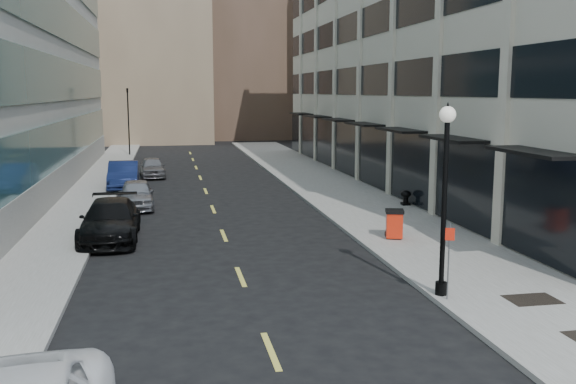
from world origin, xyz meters
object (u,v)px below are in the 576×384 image
object	(u,v)px
sign_post	(449,250)
car_black_pickup	(110,221)
car_silver_sedan	(136,194)
traffic_signal	(127,93)
trash_bin	(394,223)
car_grey_sedan	(152,167)
urn_planter	(406,196)
lamppost	(445,183)
car_blue_sedan	(124,175)

from	to	relation	value
sign_post	car_black_pickup	bearing A→B (deg)	152.04
car_silver_sedan	sign_post	size ratio (longest dim) A/B	1.96
car_silver_sedan	sign_post	distance (m)	19.05
traffic_signal	trash_bin	size ratio (longest dim) A/B	6.15
traffic_signal	car_silver_sedan	bearing A→B (deg)	-86.30
car_grey_sedan	urn_planter	size ratio (longest dim) A/B	5.40
sign_post	trash_bin	bearing A→B (deg)	98.22
traffic_signal	urn_planter	bearing A→B (deg)	-62.82
car_grey_sedan	urn_planter	world-z (taller)	car_grey_sedan
traffic_signal	car_black_pickup	xyz separation A→B (m)	(1.04, -34.00, -4.93)
car_black_pickup	car_grey_sedan	distance (m)	18.90
trash_bin	urn_planter	distance (m)	7.66
trash_bin	car_grey_sedan	bearing A→B (deg)	130.30
car_silver_sedan	urn_planter	bearing A→B (deg)	-12.65
trash_bin	lamppost	bearing A→B (deg)	-83.40
lamppost	sign_post	xyz separation A→B (m)	(0.00, -0.43, -1.76)
lamppost	urn_planter	size ratio (longest dim) A/B	7.18
car_blue_sedan	lamppost	distance (m)	25.53
traffic_signal	trash_bin	bearing A→B (deg)	-71.84
lamppost	car_silver_sedan	bearing A→B (deg)	119.03
car_grey_sedan	urn_planter	xyz separation A→B (m)	(12.80, -14.27, -0.08)
trash_bin	lamppost	size ratio (longest dim) A/B	0.21
car_black_pickup	trash_bin	bearing A→B (deg)	-12.10
car_blue_sedan	lamppost	xyz separation A→B (m)	(10.10, -23.31, 2.51)
car_blue_sedan	lamppost	bearing A→B (deg)	-67.73
trash_bin	sign_post	size ratio (longest dim) A/B	0.53
car_silver_sedan	car_black_pickup	bearing A→B (deg)	-98.15
trash_bin	urn_planter	size ratio (longest dim) A/B	1.51
traffic_signal	car_blue_sedan	size ratio (longest dim) A/B	1.41
sign_post	car_grey_sedan	bearing A→B (deg)	123.55
car_black_pickup	car_silver_sedan	distance (m)	7.04
car_blue_sedan	trash_bin	bearing A→B (deg)	-56.72
lamppost	car_blue_sedan	bearing A→B (deg)	113.42
traffic_signal	sign_post	distance (m)	45.25
trash_bin	sign_post	world-z (taller)	sign_post
car_silver_sedan	lamppost	world-z (taller)	lamppost
trash_bin	urn_planter	world-z (taller)	trash_bin
car_grey_sedan	sign_post	distance (m)	29.85
traffic_signal	car_black_pickup	distance (m)	34.37
car_silver_sedan	trash_bin	bearing A→B (deg)	-45.07
lamppost	urn_planter	distance (m)	14.81
lamppost	sign_post	size ratio (longest dim) A/B	2.50
traffic_signal	urn_planter	size ratio (longest dim) A/B	9.28
car_black_pickup	sign_post	xyz separation A→B (m)	(9.76, -9.74, 0.77)
lamppost	trash_bin	bearing A→B (deg)	80.69
car_grey_sedan	lamppost	size ratio (longest dim) A/B	0.75
car_silver_sedan	car_grey_sedan	world-z (taller)	car_silver_sedan
car_silver_sedan	car_blue_sedan	distance (m)	7.08
car_blue_sedan	trash_bin	distance (m)	19.87
trash_bin	lamppost	distance (m)	7.48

